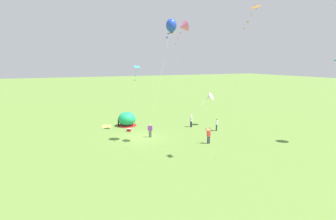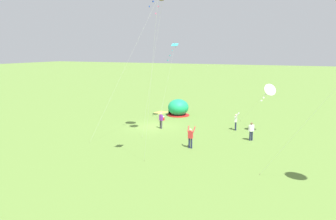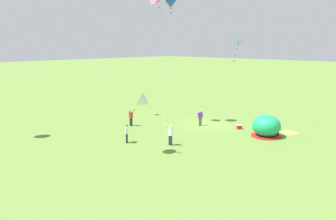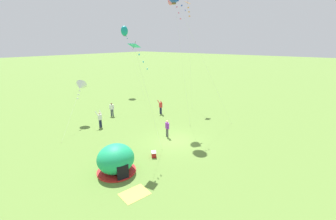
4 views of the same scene
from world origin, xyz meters
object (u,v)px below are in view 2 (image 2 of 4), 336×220
object	(u,v)px
person_far_back	(251,130)
kite_white	(268,91)
popup_tent	(178,108)
person_near_tent	(161,120)
cooler_box	(162,118)
person_arms_raised	(236,121)
kite_cyan	(173,49)
person_flying_kite	(190,137)

from	to	relation	value
person_far_back	kite_white	xyz separation A→B (m)	(-3.40, 0.87, 3.29)
popup_tent	person_near_tent	size ratio (longest dim) A/B	1.63
cooler_box	person_arms_raised	world-z (taller)	person_arms_raised
person_arms_raised	person_far_back	world-z (taller)	person_arms_raised
kite_cyan	cooler_box	bearing A→B (deg)	-82.82
cooler_box	popup_tent	bearing A→B (deg)	168.89
popup_tent	person_arms_raised	xyz separation A→B (m)	(4.69, 8.43, 0.00)
kite_white	cooler_box	bearing A→B (deg)	-96.04
person_near_tent	person_far_back	size ratio (longest dim) A/B	1.00
person_arms_raised	person_flying_kite	bearing A→B (deg)	-15.05
cooler_box	person_flying_kite	distance (m)	11.58
person_flying_kite	kite_white	size ratio (longest dim) A/B	0.34
popup_tent	person_near_tent	xyz separation A→B (m)	(7.23, 1.01, -0.03)
cooler_box	person_arms_raised	distance (m)	9.22
cooler_box	person_flying_kite	world-z (taller)	person_flying_kite
popup_tent	kite_white	bearing A→B (deg)	68.05
kite_white	kite_cyan	world-z (taller)	kite_cyan
person_flying_kite	kite_cyan	xyz separation A→B (m)	(-9.38, -5.65, 7.36)
person_flying_kite	person_near_tent	size ratio (longest dim) A/B	1.10
kite_cyan	kite_white	bearing A→B (deg)	82.36
popup_tent	cooler_box	distance (m)	3.49
person_arms_raised	person_far_back	bearing A→B (deg)	33.10
person_arms_raised	person_far_back	distance (m)	3.98
person_far_back	kite_white	distance (m)	4.81
person_arms_raised	person_near_tent	distance (m)	7.84
person_arms_raised	popup_tent	bearing A→B (deg)	-119.12
person_far_back	kite_cyan	xyz separation A→B (m)	(-4.85, -9.94, 7.40)
person_arms_raised	person_flying_kite	world-z (taller)	same
person_flying_kite	kite_white	world-z (taller)	kite_white
popup_tent	kite_white	distance (m)	12.79
popup_tent	person_flying_kite	world-z (taller)	popup_tent
kite_cyan	person_far_back	bearing A→B (deg)	63.98
person_flying_kite	kite_cyan	distance (m)	13.20
popup_tent	person_flying_kite	distance (m)	14.05
person_far_back	kite_white	bearing A→B (deg)	165.58
cooler_box	kite_white	bearing A→B (deg)	83.96
person_far_back	kite_white	world-z (taller)	kite_white
person_flying_kite	kite_white	bearing A→B (deg)	146.95
popup_tent	kite_cyan	distance (m)	8.05
popup_tent	person_arms_raised	world-z (taller)	popup_tent
person_arms_raised	person_near_tent	world-z (taller)	person_arms_raised
popup_tent	cooler_box	bearing A→B (deg)	-11.11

